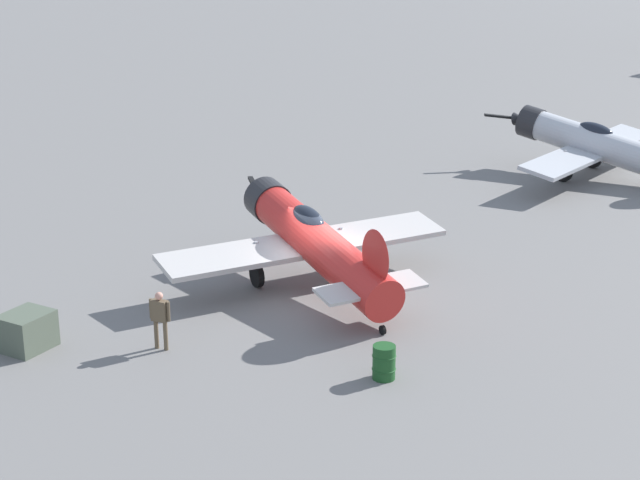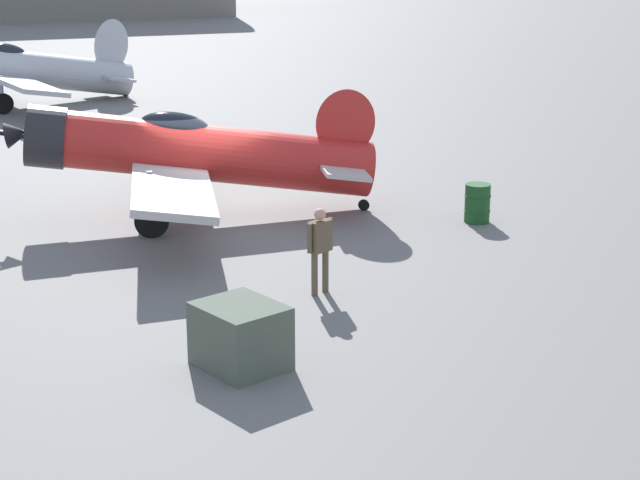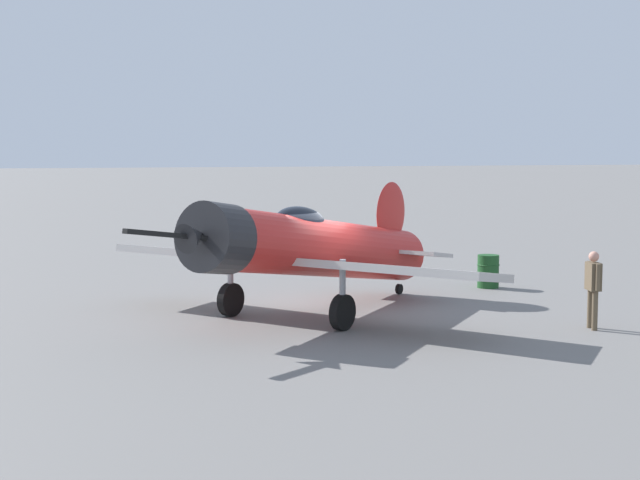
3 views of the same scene
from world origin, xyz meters
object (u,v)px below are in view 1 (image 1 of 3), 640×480
at_px(airplane_mid_apron, 602,146).
at_px(fuel_drum, 384,362).
at_px(airplane_foreground, 313,240).
at_px(equipment_crate, 27,331).
at_px(ground_crew_mechanic, 160,315).

height_order(airplane_mid_apron, fuel_drum, airplane_mid_apron).
relative_size(airplane_foreground, equipment_crate, 5.34).
bearing_deg(ground_crew_mechanic, equipment_crate, -66.47).
xyz_separation_m(equipment_crate, fuel_drum, (10.20, -0.50, -0.06)).
relative_size(ground_crew_mechanic, fuel_drum, 1.82).
bearing_deg(airplane_mid_apron, fuel_drum, 100.00).
xyz_separation_m(airplane_foreground, equipment_crate, (-7.33, -5.93, -1.11)).
bearing_deg(airplane_mid_apron, ground_crew_mechanic, 85.73).
bearing_deg(equipment_crate, airplane_foreground, 38.96).
height_order(airplane_foreground, ground_crew_mechanic, airplane_foreground).
bearing_deg(ground_crew_mechanic, fuel_drum, 97.19).
xyz_separation_m(airplane_foreground, airplane_mid_apron, (11.06, 15.89, -0.14)).
height_order(airplane_mid_apron, ground_crew_mechanic, airplane_mid_apron).
height_order(ground_crew_mechanic, equipment_crate, ground_crew_mechanic).
xyz_separation_m(airplane_foreground, ground_crew_mechanic, (-3.55, -5.43, -0.60)).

